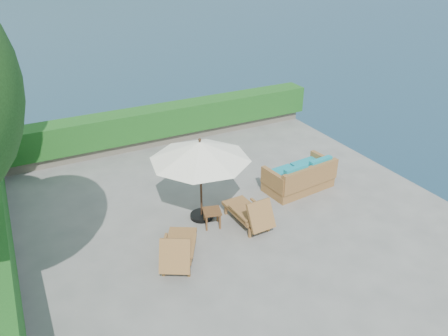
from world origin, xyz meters
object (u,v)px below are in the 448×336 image
wicker_loveseat (300,178)px  patio_umbrella (200,152)px  side_table (212,213)px  lounge_left (178,249)px  lounge_right (250,212)px

wicker_loveseat → patio_umbrella: bearing=174.5°
patio_umbrella → side_table: (0.07, -0.49, -1.57)m
patio_umbrella → wicker_loveseat: (3.22, 0.02, -1.57)m
patio_umbrella → lounge_left: patio_umbrella is taller
patio_umbrella → wicker_loveseat: bearing=0.4°
wicker_loveseat → lounge_right: bearing=-163.6°
side_table → wicker_loveseat: wicker_loveseat is taller
lounge_right → side_table: 0.98m
lounge_left → side_table: (1.32, 0.97, -0.00)m
lounge_right → patio_umbrella: bearing=134.3°
side_table → wicker_loveseat: size_ratio=0.25×
lounge_left → lounge_right: lounge_left is taller
patio_umbrella → side_table: bearing=-81.5°
lounge_right → lounge_left: bearing=-168.2°
patio_umbrella → lounge_left: bearing=-130.6°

